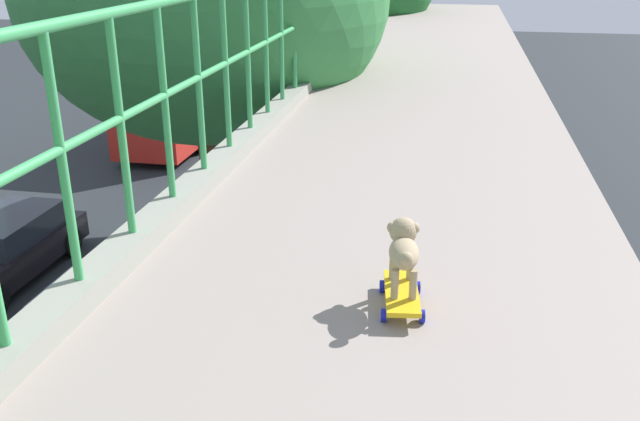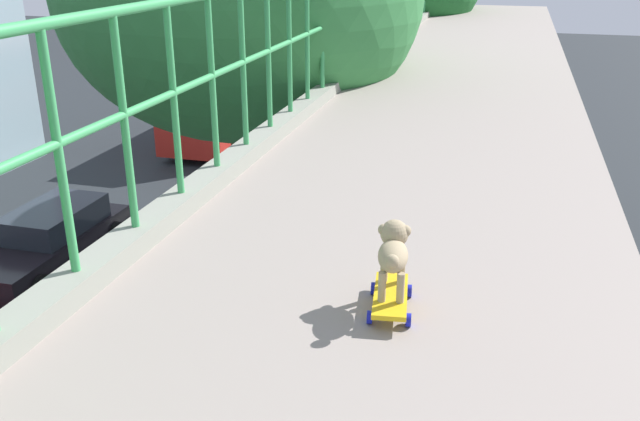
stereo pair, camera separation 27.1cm
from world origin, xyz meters
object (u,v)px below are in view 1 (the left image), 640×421
Objects in this scene: car_black_sixth at (5,249)px; small_dog at (404,247)px; car_white_fifth at (99,319)px; city_bus at (199,87)px; toy_skateboard at (402,294)px.

small_dog is (9.68, -9.58, 5.30)m from car_black_sixth.
city_bus is (-3.89, 15.94, 1.08)m from car_white_fifth.
toy_skateboard is at bearing -50.02° from car_white_fifth.
car_white_fifth is 0.34× the size of city_bus.
toy_skateboard is at bearing -85.32° from small_dog.
city_bus reaches higher than car_white_fifth.
toy_skateboard is (9.68, -9.64, 5.08)m from car_black_sixth.
small_dog is at bearing 94.68° from toy_skateboard.
city_bus is 25.51m from small_dog.
car_white_fifth reaches higher than car_black_sixth.
car_black_sixth is (-3.63, 2.41, 0.01)m from car_white_fifth.
city_bus is 25.53m from toy_skateboard.
small_dog reaches higher than city_bus.
small_dog is at bearing -49.82° from car_white_fifth.
car_black_sixth is 13.57m from city_bus.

